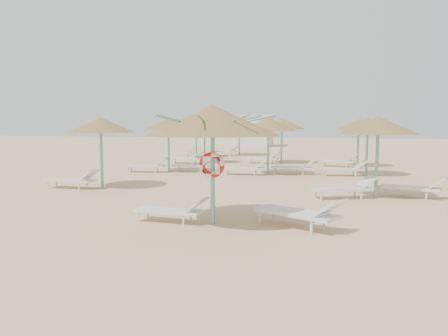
# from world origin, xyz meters

# --- Properties ---
(ground) EXTENTS (120.00, 120.00, 0.00)m
(ground) POSITION_xyz_m (0.00, 0.00, 0.00)
(ground) COLOR tan
(ground) RESTS_ON ground
(main_palapa) EXTENTS (3.23, 3.23, 2.90)m
(main_palapa) POSITION_xyz_m (-0.07, -0.31, 2.52)
(main_palapa) COLOR #65B0A1
(main_palapa) RESTS_ON ground
(lounger_main_a) EXTENTS (1.88, 0.76, 0.66)m
(lounger_main_a) POSITION_xyz_m (-1.07, -0.33, 0.32)
(lounger_main_a) COLOR silver
(lounger_main_a) RESTS_ON ground
(lounger_main_b) EXTENTS (2.22, 1.72, 0.80)m
(lounger_main_b) POSITION_xyz_m (2.06, -0.30, 0.38)
(lounger_main_b) COLOR silver
(lounger_main_b) RESTS_ON ground
(palapa_field) EXTENTS (20.47, 20.12, 2.73)m
(palapa_field) POSITION_xyz_m (1.53, 11.74, 2.30)
(palapa_field) COLOR #65B0A1
(palapa_field) RESTS_ON ground
(service_hut) EXTENTS (8.40, 4.40, 3.25)m
(service_hut) POSITION_xyz_m (-6.00, 35.00, 1.64)
(service_hut) COLOR silver
(service_hut) RESTS_ON ground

